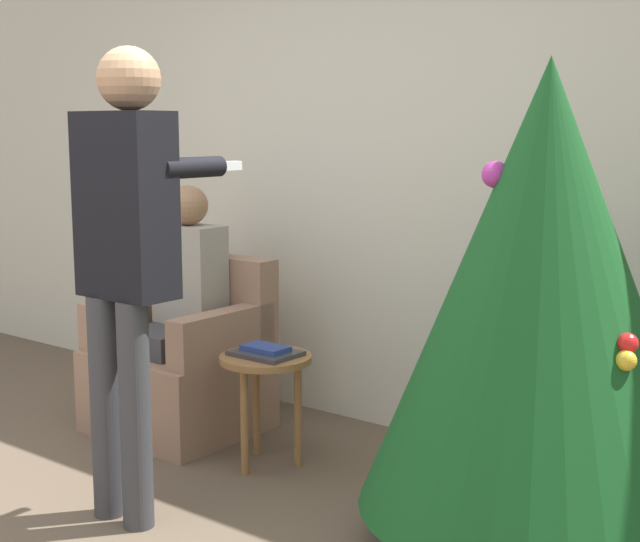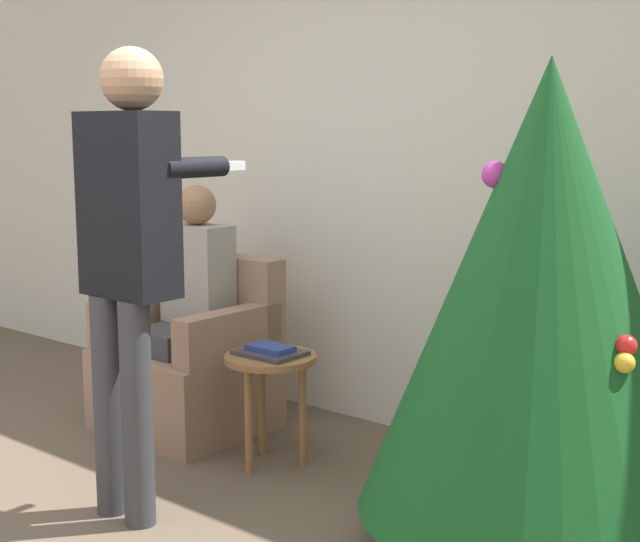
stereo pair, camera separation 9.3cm
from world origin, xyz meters
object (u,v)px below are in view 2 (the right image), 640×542
at_px(armchair, 192,366).
at_px(side_stool, 271,373).
at_px(person_seated, 187,298).
at_px(christmas_tree, 543,291).
at_px(person_standing, 129,241).

xyz_separation_m(armchair, side_stool, (0.67, -0.13, 0.11)).
bearing_deg(person_seated, side_stool, -9.60).
relative_size(christmas_tree, side_stool, 3.43).
bearing_deg(person_standing, armchair, 125.64).
distance_m(armchair, side_stool, 0.70).
xyz_separation_m(christmas_tree, person_seated, (-1.99, 0.17, -0.29)).
relative_size(armchair, side_stool, 1.70).
bearing_deg(christmas_tree, person_standing, -153.98).
bearing_deg(christmas_tree, armchair, 174.64).
height_order(christmas_tree, armchair, christmas_tree).
distance_m(christmas_tree, side_stool, 1.43).
distance_m(person_standing, side_stool, 0.99).
distance_m(christmas_tree, person_standing, 1.54).
height_order(armchair, person_seated, person_seated).
bearing_deg(armchair, person_standing, -54.36).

